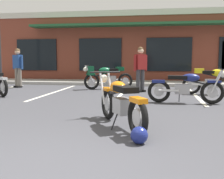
# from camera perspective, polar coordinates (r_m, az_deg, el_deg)

# --- Properties ---
(ground_plane) EXTENTS (80.00, 80.00, 0.00)m
(ground_plane) POSITION_cam_1_polar(r_m,az_deg,el_deg) (6.37, -2.12, -4.87)
(ground_plane) COLOR #3D3D42
(sidewalk_kerb) EXTENTS (22.00, 1.80, 0.14)m
(sidewalk_kerb) POSITION_cam_1_polar(r_m,az_deg,el_deg) (13.48, 4.03, 1.37)
(sidewalk_kerb) COLOR #A8A59E
(sidewalk_kerb) RESTS_ON ground_plane
(brick_storefront_building) EXTENTS (17.83, 6.52, 3.74)m
(brick_storefront_building) POSITION_cam_1_polar(r_m,az_deg,el_deg) (17.38, 5.32, 8.42)
(brick_storefront_building) COLOR brown
(brick_storefront_building) RESTS_ON ground_plane
(painted_stall_lines) EXTENTS (10.21, 4.80, 0.01)m
(painted_stall_lines) POSITION_cam_1_polar(r_m,az_deg,el_deg) (9.93, 2.08, -0.80)
(painted_stall_lines) COLOR silver
(painted_stall_lines) RESTS_ON ground_plane
(motorcycle_foreground_classic) EXTENTS (1.28, 1.91, 0.98)m
(motorcycle_foreground_classic) POSITION_cam_1_polar(r_m,az_deg,el_deg) (5.04, 1.74, -2.53)
(motorcycle_foreground_classic) COLOR black
(motorcycle_foreground_classic) RESTS_ON ground_plane
(motorcycle_red_sportbike) EXTENTS (2.11, 0.69, 0.98)m
(motorcycle_red_sportbike) POSITION_cam_1_polar(r_m,az_deg,el_deg) (10.14, 20.79, 1.92)
(motorcycle_red_sportbike) COLOR black
(motorcycle_red_sportbike) RESTS_ON ground_plane
(motorcycle_silver_naked) EXTENTS (1.94, 1.23, 0.98)m
(motorcycle_silver_naked) POSITION_cam_1_polar(r_m,az_deg,el_deg) (11.33, -1.23, 2.76)
(motorcycle_silver_naked) COLOR black
(motorcycle_silver_naked) RESTS_ON ground_plane
(motorcycle_blue_standard) EXTENTS (2.11, 0.66, 0.98)m
(motorcycle_blue_standard) POSITION_cam_1_polar(r_m,az_deg,el_deg) (7.97, 14.98, 0.54)
(motorcycle_blue_standard) COLOR black
(motorcycle_blue_standard) RESTS_ON ground_plane
(person_in_black_shirt) EXTENTS (0.60, 0.37, 1.68)m
(person_in_black_shirt) POSITION_cam_1_polar(r_m,az_deg,el_deg) (12.61, -18.78, 4.71)
(person_in_black_shirt) COLOR black
(person_in_black_shirt) RESTS_ON ground_plane
(person_in_shorts_foreground) EXTENTS (0.52, 0.47, 1.68)m
(person_in_shorts_foreground) POSITION_cam_1_polar(r_m,az_deg,el_deg) (10.37, 5.86, 4.73)
(person_in_shorts_foreground) COLOR black
(person_in_shorts_foreground) RESTS_ON ground_plane
(helmet_on_pavement) EXTENTS (0.26, 0.26, 0.26)m
(helmet_on_pavement) POSITION_cam_1_polar(r_m,az_deg,el_deg) (4.12, 5.61, -9.32)
(helmet_on_pavement) COLOR navy
(helmet_on_pavement) RESTS_ON ground_plane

